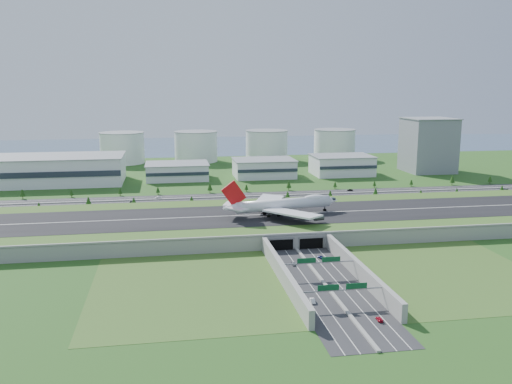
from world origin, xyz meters
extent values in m
plane|color=#214716|center=(0.00, 0.00, 0.00)|extent=(1200.00, 1200.00, 0.00)
cube|color=gray|center=(0.00, 0.00, 4.00)|extent=(520.00, 100.00, 8.00)
cube|color=#3A551D|center=(0.00, 0.00, 8.08)|extent=(520.00, 100.00, 0.16)
cube|color=black|center=(0.00, 0.00, 8.22)|extent=(520.00, 58.00, 0.12)
cube|color=silver|center=(0.00, 0.00, 8.30)|extent=(520.00, 0.90, 0.02)
cube|color=gray|center=(0.00, -49.40, 8.60)|extent=(520.00, 1.20, 1.20)
cube|color=#28282B|center=(0.00, -110.00, 0.06)|extent=(34.00, 120.00, 0.12)
cube|color=gray|center=(0.00, -110.00, 0.45)|extent=(1.60, 120.00, 0.90)
cube|color=gray|center=(-18.20, -100.00, 4.00)|extent=(2.40, 100.00, 8.00)
cube|color=gray|center=(18.20, -100.00, 4.00)|extent=(2.40, 100.00, 8.00)
cube|color=black|center=(-8.50, -50.20, 3.20)|extent=(13.00, 1.20, 6.00)
cube|color=black|center=(8.50, -50.20, 3.20)|extent=(13.00, 1.20, 6.00)
cylinder|color=gray|center=(-19.00, -95.00, 3.50)|extent=(0.70, 0.70, 7.00)
cylinder|color=gray|center=(19.00, -95.00, 3.50)|extent=(0.70, 0.70, 7.00)
cube|color=gray|center=(0.00, -95.00, 7.20)|extent=(38.00, 0.50, 0.50)
cube|color=#0C4C23|center=(-6.00, -95.10, 8.60)|extent=(9.00, 0.30, 2.40)
cube|color=#0C4C23|center=(6.00, -95.10, 8.60)|extent=(9.00, 0.30, 2.40)
cylinder|color=gray|center=(-19.00, -130.00, 3.50)|extent=(0.70, 0.70, 7.00)
cylinder|color=gray|center=(19.00, -130.00, 3.50)|extent=(0.70, 0.70, 7.00)
cube|color=gray|center=(0.00, -130.00, 7.20)|extent=(38.00, 0.50, 0.50)
cube|color=#0C4C23|center=(-6.00, -130.10, 8.60)|extent=(9.00, 0.30, 2.40)
cube|color=#0C4C23|center=(6.00, -130.10, 8.60)|extent=(9.00, 0.30, 2.40)
cube|color=#28282B|center=(0.00, 95.00, 0.06)|extent=(560.00, 36.00, 0.12)
cylinder|color=#3D2819|center=(-162.09, 73.00, 1.02)|extent=(0.50, 0.50, 2.04)
cone|color=#183A10|center=(-162.09, 73.00, 3.63)|extent=(3.18, 3.18, 4.09)
cylinder|color=#3D2819|center=(-127.26, 73.00, 1.52)|extent=(0.50, 0.50, 3.04)
cone|color=#183A10|center=(-127.26, 73.00, 5.40)|extent=(4.73, 4.73, 6.08)
cylinder|color=#3D2819|center=(-94.65, 73.00, 1.26)|extent=(0.50, 0.50, 2.52)
cone|color=#183A10|center=(-94.65, 73.00, 4.48)|extent=(3.92, 3.92, 5.04)
cylinder|color=#3D2819|center=(-51.79, 73.00, 1.20)|extent=(0.50, 0.50, 2.39)
cone|color=#183A10|center=(-51.79, 73.00, 4.26)|extent=(3.72, 3.72, 4.79)
cylinder|color=#3D2819|center=(-18.56, 73.00, 1.17)|extent=(0.50, 0.50, 2.34)
cone|color=#183A10|center=(-18.56, 73.00, 4.16)|extent=(3.64, 3.64, 4.69)
cylinder|color=#3D2819|center=(22.76, 73.00, 1.40)|extent=(0.50, 0.50, 2.81)
cone|color=#183A10|center=(22.76, 73.00, 4.99)|extent=(4.37, 4.37, 5.62)
cylinder|color=#3D2819|center=(57.23, 73.00, 1.33)|extent=(0.50, 0.50, 2.67)
cone|color=#183A10|center=(57.23, 73.00, 4.74)|extent=(4.15, 4.15, 5.34)
cylinder|color=#3D2819|center=(94.89, 73.00, 1.47)|extent=(0.50, 0.50, 2.94)
cone|color=#183A10|center=(94.89, 73.00, 5.23)|extent=(4.58, 4.58, 5.89)
cylinder|color=#3D2819|center=(133.72, 73.00, 1.02)|extent=(0.50, 0.50, 2.04)
cone|color=#183A10|center=(133.72, 73.00, 3.63)|extent=(3.18, 3.18, 4.09)
cylinder|color=#3D2819|center=(165.25, 73.00, 1.04)|extent=(0.50, 0.50, 2.08)
cone|color=#183A10|center=(165.25, 73.00, 3.70)|extent=(3.24, 3.24, 4.17)
cylinder|color=#3D2819|center=(205.81, 73.00, 1.28)|extent=(0.50, 0.50, 2.55)
cone|color=#183A10|center=(205.81, 73.00, 4.53)|extent=(3.97, 3.97, 5.10)
cylinder|color=#3D2819|center=(-184.06, 117.00, 1.37)|extent=(0.50, 0.50, 2.73)
cone|color=#183A10|center=(-184.06, 117.00, 4.86)|extent=(4.25, 4.25, 5.47)
cylinder|color=#3D2819|center=(-146.50, 117.00, 1.10)|extent=(0.50, 0.50, 2.20)
cone|color=#183A10|center=(-146.50, 117.00, 3.90)|extent=(3.42, 3.42, 4.39)
cylinder|color=#3D2819|center=(-108.14, 117.00, 1.13)|extent=(0.50, 0.50, 2.26)
cone|color=#183A10|center=(-108.14, 117.00, 4.02)|extent=(3.52, 3.52, 4.52)
cylinder|color=#3D2819|center=(-77.55, 117.00, 1.12)|extent=(0.50, 0.50, 2.23)
cone|color=#183A10|center=(-77.55, 117.00, 3.97)|extent=(3.47, 3.47, 4.46)
cylinder|color=#3D2819|center=(-34.35, 117.00, 1.45)|extent=(0.50, 0.50, 2.90)
cone|color=#183A10|center=(-34.35, 117.00, 5.16)|extent=(4.51, 4.51, 5.80)
cylinder|color=#3D2819|center=(-3.29, 117.00, 1.10)|extent=(0.50, 0.50, 2.20)
cone|color=#183A10|center=(-3.29, 117.00, 3.90)|extent=(3.42, 3.42, 4.39)
cylinder|color=#3D2819|center=(33.71, 117.00, 1.42)|extent=(0.50, 0.50, 2.84)
cone|color=#183A10|center=(33.71, 117.00, 5.04)|extent=(4.41, 4.41, 5.67)
cylinder|color=#3D2819|center=(75.13, 117.00, 1.09)|extent=(0.50, 0.50, 2.18)
cone|color=#183A10|center=(75.13, 117.00, 3.88)|extent=(3.40, 3.40, 4.37)
cylinder|color=#3D2819|center=(111.42, 117.00, 1.03)|extent=(0.50, 0.50, 2.05)
cone|color=#183A10|center=(111.42, 117.00, 3.65)|extent=(3.19, 3.19, 4.10)
cylinder|color=#3D2819|center=(146.12, 117.00, 1.10)|extent=(0.50, 0.50, 2.19)
cone|color=#183A10|center=(146.12, 117.00, 3.90)|extent=(3.41, 3.41, 4.39)
cylinder|color=#3D2819|center=(185.64, 117.00, 1.51)|extent=(0.50, 0.50, 3.03)
cone|color=#183A10|center=(185.64, 117.00, 5.38)|extent=(4.71, 4.71, 6.05)
cylinder|color=#3D2819|center=(223.12, 117.00, 1.27)|extent=(0.50, 0.50, 2.54)
cone|color=#183A10|center=(223.12, 117.00, 4.52)|extent=(3.96, 3.96, 5.09)
cube|color=white|center=(-170.00, 185.00, 12.50)|extent=(120.00, 60.00, 25.00)
cube|color=white|center=(-60.00, 190.00, 7.50)|extent=(58.00, 42.00, 15.00)
cube|color=white|center=(25.00, 190.00, 8.50)|extent=(58.00, 42.00, 17.00)
cube|color=white|center=(105.00, 190.00, 9.50)|extent=(58.00, 42.00, 19.00)
cube|color=slate|center=(200.00, 195.00, 27.50)|extent=(46.00, 46.00, 55.00)
cylinder|color=white|center=(-120.00, 310.00, 17.50)|extent=(50.00, 50.00, 35.00)
cylinder|color=white|center=(-35.00, 310.00, 17.50)|extent=(50.00, 50.00, 35.00)
cylinder|color=white|center=(50.00, 310.00, 17.50)|extent=(50.00, 50.00, 35.00)
cylinder|color=white|center=(135.00, 310.00, 17.50)|extent=(50.00, 50.00, 35.00)
cube|color=#3E5876|center=(0.00, 480.00, 0.03)|extent=(1200.00, 260.00, 0.06)
cylinder|color=white|center=(2.93, -2.22, 14.89)|extent=(64.10, 18.86, 7.30)
cone|color=white|center=(36.56, 4.04, 14.89)|extent=(10.30, 8.84, 7.30)
cone|color=white|center=(-30.69, -8.48, 15.35)|extent=(12.54, 9.26, 7.30)
ellipsoid|color=white|center=(24.28, 1.76, 17.52)|extent=(16.33, 8.43, 4.49)
cube|color=white|center=(4.24, -21.69, 13.75)|extent=(34.07, 35.24, 1.80)
cube|color=white|center=(-2.85, 16.42, 13.75)|extent=(26.34, 37.27, 1.80)
cylinder|color=#38383D|center=(10.78, -14.67, 11.24)|extent=(6.45, 4.45, 3.42)
cylinder|color=#38383D|center=(19.61, -25.78, 11.24)|extent=(6.45, 4.45, 3.42)
cylinder|color=#38383D|center=(5.78, 12.23, 11.24)|extent=(6.45, 4.45, 3.42)
cylinder|color=#38383D|center=(10.02, 25.77, 11.24)|extent=(6.45, 4.45, 3.42)
cube|color=white|center=(-28.21, -15.55, 16.26)|extent=(13.35, 13.98, 0.68)
cube|color=white|center=(-30.93, -0.98, 16.26)|extent=(10.63, 14.10, 0.68)
cube|color=red|center=(-29.57, -8.27, 24.01)|extent=(16.17, 3.98, 17.09)
cylinder|color=black|center=(31.90, 3.17, 8.91)|extent=(2.17, 0.80, 2.17)
cylinder|color=black|center=(-0.88, -6.64, 8.91)|extent=(2.17, 0.80, 2.17)
cylinder|color=black|center=(-2.22, 0.54, 8.91)|extent=(2.17, 0.80, 2.17)
cylinder|color=black|center=(-7.61, -7.89, 8.91)|extent=(2.17, 0.80, 2.17)
cylinder|color=black|center=(-8.94, -0.72, 8.91)|extent=(2.17, 0.80, 2.17)
imported|color=#A6A7AB|center=(-7.77, -76.42, 0.90)|extent=(2.27, 4.72, 1.56)
imported|color=white|center=(-10.90, -124.37, 0.96)|extent=(2.14, 5.19, 1.67)
imported|color=#0E1748|center=(9.02, -67.99, 0.78)|extent=(3.31, 5.12, 1.31)
imported|color=#B41026|center=(9.90, -145.78, 0.83)|extent=(2.32, 4.99, 1.41)
imported|color=slate|center=(-96.48, 87.17, 0.95)|extent=(5.12, 2.77, 1.65)
imported|color=black|center=(84.99, 105.59, 0.89)|extent=(4.95, 2.83, 1.54)
imported|color=#AFB0B4|center=(218.97, 88.60, 0.97)|extent=(6.43, 3.67, 1.69)
imported|color=white|center=(-77.26, 100.71, 0.86)|extent=(5.16, 2.22, 1.48)
camera|label=1|loc=(-69.06, -330.75, 89.75)|focal=38.00mm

